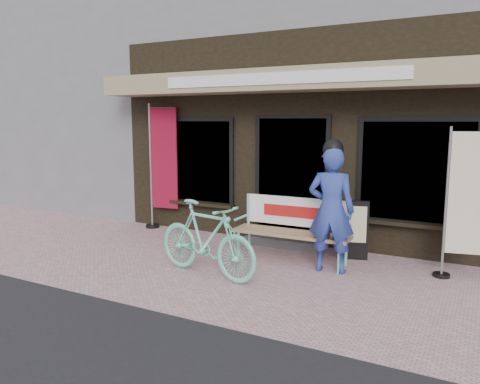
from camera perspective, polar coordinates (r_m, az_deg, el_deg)
The scene contains 9 objects.
ground at distance 6.54m, azimuth -0.45°, elevation -10.16°, with size 70.00×70.00×0.00m, color #C4959E.
storefront at distance 10.85m, azimuth 12.46°, elevation 13.17°, with size 7.00×6.77×6.00m.
neighbor_left_near at distance 15.87m, azimuth -18.69°, elevation 12.22°, with size 10.00×7.00×6.40m, color slate.
bench at distance 7.12m, azimuth 6.53°, elevation -3.94°, with size 1.78×0.49×0.96m.
person at distance 6.62m, azimuth 11.06°, elevation -1.87°, with size 0.69×0.50×1.87m.
bicycle at distance 6.42m, azimuth -4.14°, elevation -5.72°, with size 0.49×1.73×1.04m, color #6DD5B2.
nobori_red at distance 9.20m, azimuth -9.50°, elevation 3.27°, with size 0.72×0.30×2.44m.
nobori_cream at distance 6.85m, azimuth 25.55°, elevation -1.08°, with size 0.61×0.26×2.04m.
menu_stand at distance 7.38m, azimuth 13.63°, elevation -4.45°, with size 0.46×0.21×0.91m.
Camera 1 is at (2.95, -5.44, 2.13)m, focal length 35.00 mm.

